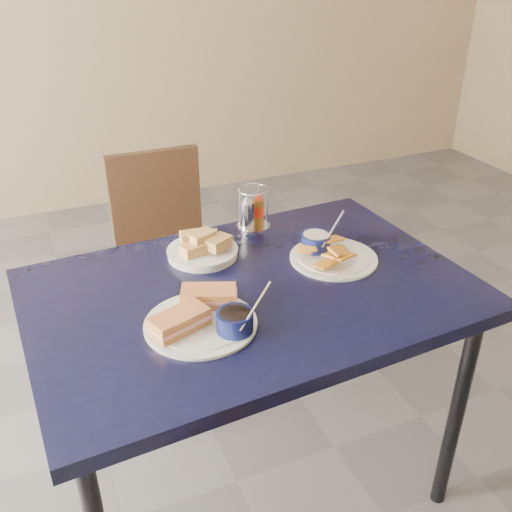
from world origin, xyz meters
name	(u,v)px	position (x,y,z in m)	size (l,w,h in m)	color
ground	(237,481)	(0.00, 0.00, 0.00)	(6.00, 6.00, 0.00)	#545459
dining_table	(252,308)	(0.06, 0.00, 0.68)	(1.23, 0.85, 0.75)	black
chair_far	(164,237)	(0.04, 0.93, 0.47)	(0.39, 0.37, 0.82)	black
sandwich_plate	(204,316)	(-0.12, -0.11, 0.77)	(0.30, 0.28, 0.12)	white
plantain_plate	(327,251)	(0.33, 0.07, 0.77)	(0.26, 0.26, 0.12)	white
bread_basket	(203,248)	(-0.01, 0.22, 0.78)	(0.21, 0.21, 0.08)	white
condiment_caddy	(252,211)	(0.21, 0.35, 0.81)	(0.11, 0.11, 0.14)	silver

